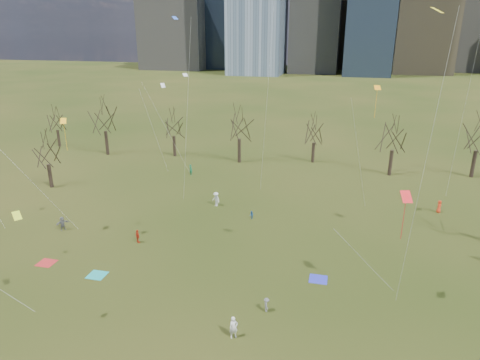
% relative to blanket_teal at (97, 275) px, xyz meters
% --- Properties ---
extents(ground, '(500.00, 500.00, 0.00)m').
position_rel_blanket_teal_xyz_m(ground, '(11.17, -2.82, -0.01)').
color(ground, black).
rests_on(ground, ground).
extents(bare_tree_row, '(113.04, 29.80, 9.50)m').
position_rel_blanket_teal_xyz_m(bare_tree_row, '(11.08, 34.40, 6.10)').
color(bare_tree_row, black).
rests_on(bare_tree_row, ground).
extents(blanket_teal, '(1.60, 1.50, 0.03)m').
position_rel_blanket_teal_xyz_m(blanket_teal, '(0.00, 0.00, 0.00)').
color(blanket_teal, teal).
rests_on(blanket_teal, ground).
extents(blanket_navy, '(1.60, 1.50, 0.03)m').
position_rel_blanket_teal_xyz_m(blanket_navy, '(19.63, 4.13, 0.00)').
color(blanket_navy, '#2930BF').
rests_on(blanket_navy, ground).
extents(blanket_crimson, '(1.60, 1.50, 0.03)m').
position_rel_blanket_teal_xyz_m(blanket_crimson, '(-5.88, 0.77, 0.00)').
color(blanket_crimson, '#B42424').
rests_on(blanket_crimson, ground).
extents(person_1, '(0.75, 0.69, 1.72)m').
position_rel_blanket_teal_xyz_m(person_1, '(14.19, -5.07, 0.84)').
color(person_1, white).
rests_on(person_1, ground).
extents(person_3, '(0.69, 0.89, 1.20)m').
position_rel_blanket_teal_xyz_m(person_3, '(15.95, -1.50, 0.59)').
color(person_3, slate).
rests_on(person_3, ground).
extents(person_4, '(0.87, 0.84, 1.46)m').
position_rel_blanket_teal_xyz_m(person_4, '(0.76, 6.70, 0.72)').
color(person_4, red).
rests_on(person_4, ground).
extents(person_8, '(0.58, 0.61, 0.99)m').
position_rel_blanket_teal_xyz_m(person_8, '(11.05, 15.34, 0.48)').
color(person_8, '#265FA6').
rests_on(person_8, ground).
extents(person_9, '(1.37, 1.21, 1.84)m').
position_rel_blanket_teal_xyz_m(person_9, '(5.84, 18.18, 0.90)').
color(person_9, white).
rests_on(person_9, ground).
extents(person_11, '(1.26, 1.45, 1.58)m').
position_rel_blanket_teal_xyz_m(person_11, '(-8.75, 7.48, 0.77)').
color(person_11, slate).
rests_on(person_11, ground).
extents(person_12, '(0.62, 0.83, 1.56)m').
position_rel_blanket_teal_xyz_m(person_12, '(32.85, 22.68, 0.76)').
color(person_12, red).
rests_on(person_12, ground).
extents(person_13, '(0.73, 0.69, 1.68)m').
position_rel_blanket_teal_xyz_m(person_13, '(-1.45, 28.94, 0.83)').
color(person_13, '#19734C').
rests_on(person_13, ground).
extents(kites_airborne, '(58.45, 37.47, 31.61)m').
position_rel_blanket_teal_xyz_m(kites_airborne, '(10.08, 9.65, 12.60)').
color(kites_airborne, yellow).
rests_on(kites_airborne, ground).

